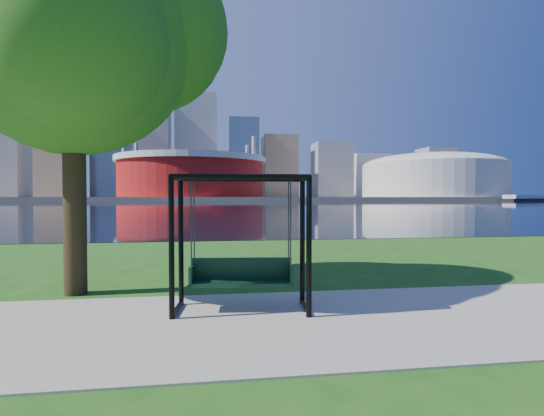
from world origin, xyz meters
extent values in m
plane|color=#1E5114|center=(0.00, 0.00, 0.00)|extent=(900.00, 900.00, 0.00)
cube|color=#9E937F|center=(0.00, -0.50, 0.01)|extent=(120.00, 4.00, 0.03)
cube|color=black|center=(0.00, 102.00, 0.01)|extent=(900.00, 180.00, 0.02)
cube|color=#937F60|center=(0.00, 306.00, 1.00)|extent=(900.00, 228.00, 2.00)
cylinder|color=maroon|center=(-10.00, 235.00, 13.00)|extent=(80.00, 80.00, 22.00)
cylinder|color=silver|center=(-10.00, 235.00, 22.50)|extent=(83.00, 83.00, 3.00)
cylinder|color=silver|center=(22.91, 254.00, 18.00)|extent=(2.00, 2.00, 32.00)
cylinder|color=silver|center=(-42.91, 254.00, 18.00)|extent=(2.00, 2.00, 32.00)
cylinder|color=silver|center=(-42.91, 216.00, 18.00)|extent=(2.00, 2.00, 32.00)
cylinder|color=silver|center=(22.91, 216.00, 18.00)|extent=(2.00, 2.00, 32.00)
cylinder|color=beige|center=(135.00, 235.00, 12.00)|extent=(84.00, 84.00, 20.00)
ellipsoid|color=beige|center=(135.00, 235.00, 21.00)|extent=(84.00, 84.00, 15.12)
cube|color=gray|center=(-140.00, 310.00, 33.00)|extent=(28.00, 28.00, 62.00)
cube|color=#998466|center=(-100.00, 300.00, 46.00)|extent=(26.00, 26.00, 88.00)
cube|color=slate|center=(-70.00, 325.00, 49.50)|extent=(30.00, 24.00, 95.00)
cube|color=gray|center=(-40.00, 305.00, 38.00)|extent=(24.00, 24.00, 72.00)
cube|color=silver|center=(-10.00, 335.00, 42.00)|extent=(32.00, 28.00, 80.00)
cube|color=slate|center=(25.00, 310.00, 31.00)|extent=(22.00, 22.00, 58.00)
cube|color=#998466|center=(55.00, 325.00, 26.00)|extent=(26.00, 26.00, 48.00)
cube|color=gray|center=(95.00, 315.00, 23.00)|extent=(28.00, 24.00, 42.00)
cube|color=silver|center=(135.00, 340.00, 20.00)|extent=(30.00, 26.00, 36.00)
cube|color=gray|center=(185.00, 320.00, 22.00)|extent=(24.00, 24.00, 40.00)
cube|color=#998466|center=(225.00, 335.00, 18.00)|extent=(26.00, 26.00, 32.00)
sphere|color=#998466|center=(-100.00, 300.00, 93.50)|extent=(10.00, 10.00, 10.00)
cylinder|color=black|center=(-1.54, -0.10, 1.15)|extent=(0.10, 0.10, 2.29)
cylinder|color=black|center=(0.64, -0.32, 1.15)|extent=(0.10, 0.10, 2.29)
cylinder|color=black|center=(-1.45, 0.80, 1.15)|extent=(0.10, 0.10, 2.29)
cylinder|color=black|center=(0.74, 0.57, 1.15)|extent=(0.10, 0.10, 2.29)
cylinder|color=black|center=(-0.45, -0.21, 2.29)|extent=(2.19, 0.31, 0.09)
cylinder|color=black|center=(-0.36, 0.68, 2.29)|extent=(2.19, 0.31, 0.09)
cylinder|color=black|center=(-1.49, 0.35, 2.29)|extent=(0.18, 0.90, 0.09)
cylinder|color=black|center=(-1.49, 0.35, 0.08)|extent=(0.16, 0.90, 0.07)
cylinder|color=black|center=(0.69, 0.12, 2.29)|extent=(0.18, 0.90, 0.09)
cylinder|color=black|center=(0.69, 0.12, 0.08)|extent=(0.16, 0.90, 0.07)
cube|color=black|center=(-0.40, 0.24, 0.50)|extent=(1.78, 0.63, 0.06)
cube|color=black|center=(-0.38, 0.43, 0.72)|extent=(1.74, 0.23, 0.38)
cube|color=black|center=(-1.24, 0.32, 0.64)|extent=(0.10, 0.45, 0.34)
cube|color=black|center=(0.44, 0.15, 0.64)|extent=(0.10, 0.45, 0.34)
cylinder|color=#36363C|center=(-1.24, 0.14, 1.52)|extent=(0.03, 0.03, 1.45)
cylinder|color=#36363C|center=(0.40, -0.03, 1.52)|extent=(0.03, 0.03, 1.45)
cylinder|color=#36363C|center=(-1.20, 0.51, 1.52)|extent=(0.03, 0.03, 1.45)
cylinder|color=#36363C|center=(0.44, 0.34, 1.52)|extent=(0.03, 0.03, 1.45)
cylinder|color=black|center=(-3.63, 2.09, 2.21)|extent=(0.44, 0.44, 4.43)
sphere|color=#2E5E1B|center=(-3.63, 2.09, 5.23)|extent=(4.83, 4.83, 4.83)
sphere|color=#2E5E1B|center=(-2.32, 2.69, 5.63)|extent=(3.62, 3.62, 3.62)
sphere|color=#2E5E1B|center=(-3.22, 0.98, 4.73)|extent=(3.22, 3.22, 3.22)
sphere|color=#2E5E1B|center=(-4.23, 3.30, 6.04)|extent=(3.42, 3.42, 3.42)
cube|color=black|center=(151.51, 179.58, 0.63)|extent=(31.06, 19.00, 1.21)
cube|color=beige|center=(151.51, 179.58, 2.14)|extent=(24.88, 15.29, 1.82)
camera|label=1|loc=(-0.96, -6.96, 1.97)|focal=28.00mm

